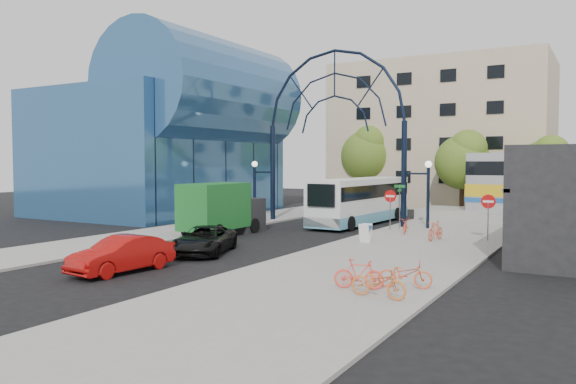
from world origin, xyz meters
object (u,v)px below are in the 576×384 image
Objects in this scene: tree_north_b at (368,153)px; black_suv at (205,240)px; bike_far_a at (405,274)px; bike_far_b at (359,274)px; street_name_sign at (400,197)px; tree_north_a at (464,159)px; gateway_arch at (334,101)px; bike_near_b at (435,231)px; bike_far_c at (378,282)px; green_truck at (223,209)px; red_sedan at (122,254)px; stop_sign at (390,200)px; sandwich_board at (365,231)px; tree_north_c at (546,163)px; do_not_enter_sign at (488,206)px; city_bus at (361,200)px; bike_near_a at (405,226)px.

black_suv is at bearing -82.54° from tree_north_b.
bike_far_b is (-1.28, -0.88, 0.03)m from bike_far_a.
street_name_sign is 13.59m from tree_north_a.
bike_near_b is (8.53, -5.30, -7.92)m from gateway_arch.
gateway_arch is at bearing 34.60° from bike_far_c.
green_truck is 1.43× the size of red_sedan.
black_suv reaches higher than bike_far_b.
gateway_arch is 5.46× the size of stop_sign.
street_name_sign reaches higher than black_suv.
stop_sign is 0.40× the size of green_truck.
black_suv is at bearing -89.57° from gateway_arch.
tree_north_b is 36.65m from bike_far_a.
tree_north_a is 0.88× the size of tree_north_b.
tree_north_b is at bearing 4.41° from bike_far_b.
green_truck is at bearing 58.37° from bike_far_c.
bike_far_c is (13.75, -10.49, -0.94)m from green_truck.
tree_north_a is (1.32, 13.93, 2.61)m from stop_sign.
sandwich_board is 10.92m from bike_far_b.
black_suv is 2.52× the size of bike_far_c.
green_truck reaches higher than stop_sign.
bike_far_a is 1.73m from bike_far_c.
tree_north_b is at bearing 131.16° from bike_near_b.
black_suv is at bearing -111.23° from street_name_sign.
street_name_sign is 11.08m from green_truck.
red_sedan is 2.42× the size of bike_far_a.
tree_north_c reaches higher than red_sedan.
bike_far_c is (5.70, -17.05, -1.38)m from stop_sign.
red_sedan is (4.01, -35.63, -4.55)m from tree_north_b.
do_not_enter_sign is at bearing 22.86° from black_suv.
stop_sign is at bearing 24.23° from bike_far_c.
city_bus is 21.04m from red_sedan.
tree_north_b reaches higher than street_name_sign.
bike_far_a is at bearing -61.17° from city_bus.
tree_north_c is 3.50× the size of bike_far_c.
tree_north_a is at bearing 64.91° from green_truck.
tree_north_c is 16.73m from city_bus.
street_name_sign is 1.64× the size of bike_near_b.
bike_near_a is (4.68, -4.44, -1.10)m from city_bus.
bike_far_c is at bearing -91.90° from do_not_enter_sign.
bike_far_b is (9.37, 1.48, -0.09)m from red_sedan.
city_bus is at bearing 150.97° from do_not_enter_sign.
black_suv is at bearing -130.26° from sandwich_board.
tree_north_c is at bearing 55.13° from green_truck.
street_name_sign reaches higher than stop_sign.
black_suv is (-1.39, -15.78, -1.02)m from city_bus.
tree_north_b is 1.71× the size of black_suv.
do_not_enter_sign reaches higher than black_suv.
gateway_arch is at bearing 95.23° from red_sedan.
gateway_arch is 10.58m from bike_near_a.
tree_north_a is 4.05× the size of bike_near_a.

